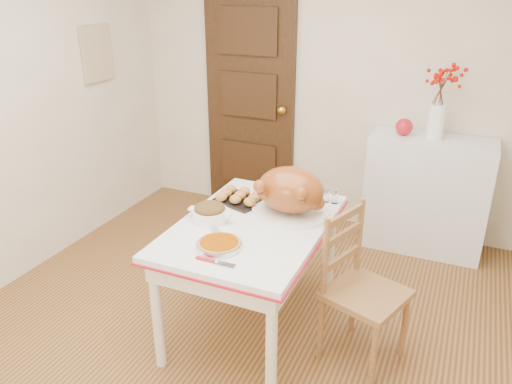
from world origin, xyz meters
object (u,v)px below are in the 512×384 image
at_px(chair_oak, 366,291).
at_px(turkey_platter, 290,193).
at_px(kitchen_table, 253,276).
at_px(sideboard, 426,195).
at_px(pumpkin_pie, 219,244).

height_order(chair_oak, turkey_platter, turkey_platter).
bearing_deg(turkey_platter, kitchen_table, -148.35).
xyz_separation_m(kitchen_table, turkey_platter, (0.16, 0.19, 0.52)).
height_order(sideboard, turkey_platter, turkey_platter).
relative_size(turkey_platter, pumpkin_pie, 1.95).
distance_m(kitchen_table, chair_oak, 0.70).
relative_size(sideboard, turkey_platter, 1.96).
distance_m(sideboard, turkey_platter, 1.55).
distance_m(kitchen_table, turkey_platter, 0.58).
bearing_deg(pumpkin_pie, kitchen_table, 82.71).
bearing_deg(turkey_platter, chair_oak, -37.38).
bearing_deg(chair_oak, kitchen_table, 108.64).
height_order(sideboard, pumpkin_pie, sideboard).
bearing_deg(sideboard, kitchen_table, -119.19).
bearing_deg(chair_oak, turkey_platter, 89.07).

